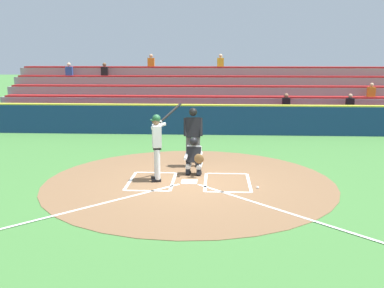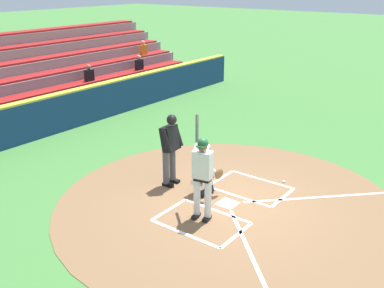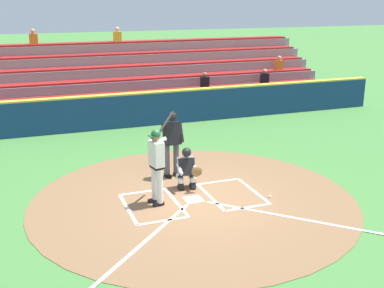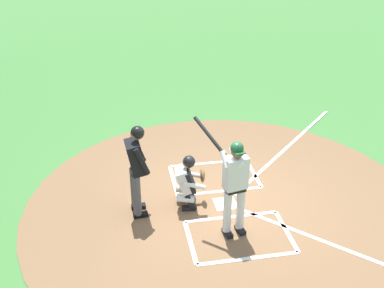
% 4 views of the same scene
% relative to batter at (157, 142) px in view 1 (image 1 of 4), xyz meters
% --- Properties ---
extents(ground_plane, '(120.00, 120.00, 0.00)m').
position_rel_batter_xyz_m(ground_plane, '(-0.89, 0.09, -1.10)').
color(ground_plane, '#427A38').
extents(dirt_circle, '(8.00, 8.00, 0.01)m').
position_rel_batter_xyz_m(dirt_circle, '(-0.89, 0.09, -1.09)').
color(dirt_circle, brown).
rests_on(dirt_circle, ground).
extents(home_plate_and_chalk, '(7.93, 4.91, 0.01)m').
position_rel_batter_xyz_m(home_plate_and_chalk, '(-0.89, 0.97, -1.08)').
color(home_plate_and_chalk, white).
rests_on(home_plate_and_chalk, dirt_circle).
extents(batter, '(0.85, 0.86, 2.13)m').
position_rel_batter_xyz_m(batter, '(0.00, 0.00, 0.00)').
color(batter, white).
rests_on(batter, ground).
extents(catcher, '(0.59, 0.65, 1.13)m').
position_rel_batter_xyz_m(catcher, '(-0.99, -0.65, -0.51)').
color(catcher, black).
rests_on(catcher, ground).
extents(plate_umpire, '(0.60, 0.44, 1.86)m').
position_rel_batter_xyz_m(plate_umpire, '(-0.91, -1.63, -0.02)').
color(plate_umpire, '#4C4C51').
rests_on(plate_umpire, ground).
extents(baseball, '(0.07, 0.07, 0.07)m').
position_rel_batter_xyz_m(baseball, '(-2.73, 0.63, -1.06)').
color(baseball, white).
rests_on(baseball, ground).
extents(backstop_wall, '(22.00, 0.36, 1.31)m').
position_rel_batter_xyz_m(backstop_wall, '(-0.89, -7.41, -0.45)').
color(backstop_wall, navy).
rests_on(backstop_wall, ground).
extents(bleacher_stand, '(20.00, 5.10, 3.45)m').
position_rel_batter_xyz_m(bleacher_stand, '(-0.89, -11.24, -0.10)').
color(bleacher_stand, gray).
rests_on(bleacher_stand, ground).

